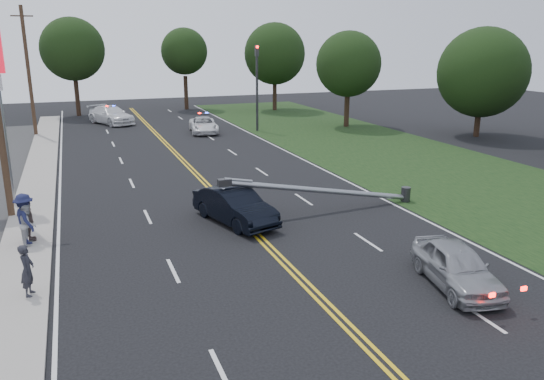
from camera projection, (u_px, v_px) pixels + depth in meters
name	position (u px, v px, depth m)	size (l,w,h in m)	color
ground	(327.00, 306.00, 15.23)	(120.00, 120.00, 0.00)	black
sidewalk	(29.00, 229.00, 21.36)	(1.80, 70.00, 0.12)	#9D978E
grass_verge	(468.00, 181.00, 28.83)	(12.00, 80.00, 0.01)	black
centerline_yellow	(230.00, 208.00, 24.23)	(0.36, 80.00, 0.00)	gold
traffic_signal	(257.00, 80.00, 43.93)	(0.28, 0.41, 7.05)	#2D2D30
fallen_streetlight	(332.00, 191.00, 23.61)	(9.36, 0.44, 1.91)	#2D2D30
utility_pole_far	(28.00, 71.00, 41.34)	(1.60, 0.28, 10.00)	#382619
tree_6	(73.00, 49.00, 52.44)	(6.19, 6.19, 9.68)	black
tree_7	(184.00, 52.00, 57.62)	(5.02, 5.02, 8.80)	black
tree_8	(275.00, 54.00, 57.03)	(6.56, 6.56, 9.32)	black
tree_9	(348.00, 64.00, 45.92)	(5.64, 5.64, 8.26)	black
tree_13	(483.00, 73.00, 41.04)	(6.91, 6.91, 8.47)	black
crashed_sedan	(235.00, 206.00, 22.06)	(1.56, 4.46, 1.47)	black
waiting_sedan	(456.00, 266.00, 16.31)	(1.59, 3.95, 1.35)	#94969B
emergency_a	(204.00, 125.00, 43.92)	(2.11, 4.58, 1.27)	white
emergency_b	(111.00, 115.00, 48.61)	(2.27, 5.58, 1.62)	silver
bystander_a	(27.00, 270.00, 15.46)	(0.57, 0.38, 1.57)	#26262E
bystander_b	(28.00, 224.00, 19.41)	(0.75, 0.59, 1.54)	#A4A5A9
bystander_c	(25.00, 219.00, 19.42)	(1.23, 0.71, 1.90)	#1A1D41
bystander_d	(29.00, 221.00, 19.72)	(0.90, 0.38, 1.54)	#524441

